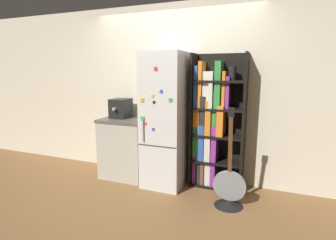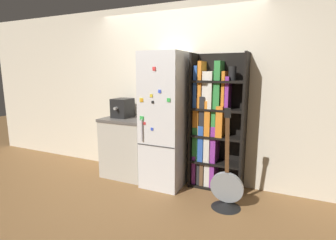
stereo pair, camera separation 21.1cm
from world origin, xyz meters
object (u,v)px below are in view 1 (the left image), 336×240
bookshelf (213,124)px  espresso_machine (121,108)px  refrigerator (166,120)px  guitar (229,192)px

bookshelf → espresso_machine: (-1.41, -0.12, 0.16)m
refrigerator → guitar: refrigerator is taller
bookshelf → guitar: bearing=-57.7°
refrigerator → espresso_machine: 0.79m
espresso_machine → guitar: 2.00m
espresso_machine → guitar: guitar is taller
refrigerator → guitar: size_ratio=1.53×
bookshelf → guitar: size_ratio=1.51×
guitar → refrigerator: bearing=160.1°
bookshelf → espresso_machine: 1.42m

